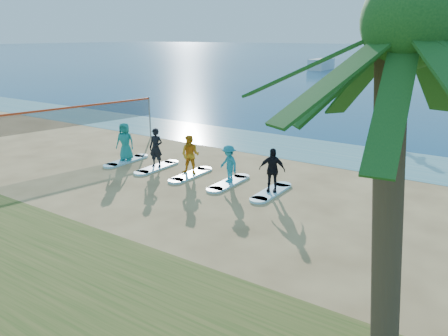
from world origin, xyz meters
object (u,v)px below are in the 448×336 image
Objects in this scene: surfboard_1 at (157,167)px; student_2 at (190,155)px; boat_offshore_a at (321,70)px; surfboard_2 at (191,175)px; student_4 at (272,170)px; student_3 at (229,164)px; student_1 at (156,148)px; palm_tree at (410,25)px; surfboard_3 at (229,183)px; student_0 at (125,142)px; surfboard_0 at (126,161)px; surfboard_4 at (271,192)px; volleyball_net at (80,116)px; paddleboarder at (393,129)px; paddleboard at (391,145)px.

surfboard_1 is 1.24× the size of student_2.
surfboard_2 is (19.14, -63.25, 0.04)m from boat_offshore_a.
boat_offshore_a is at bearing 90.32° from student_4.
student_3 is at bearing 0.00° from surfboard_1.
student_1 reaches higher than student_2.
student_4 is (4.10, 0.00, 0.94)m from surfboard_2.
student_2 is at bearing 144.22° from palm_tree.
surfboard_2 is 1.23× the size of student_4.
student_0 is at bearing 180.00° from surfboard_3.
surfboard_4 is (8.20, 0.00, 0.00)m from surfboard_0.
student_3 is at bearing -74.26° from boat_offshore_a.
surfboard_0 is 2.05m from surfboard_1.
boat_offshore_a is 3.39× the size of surfboard_1.
surfboard_2 is (4.10, 0.00, 0.00)m from surfboard_0.
surfboard_0 is at bearing -5.09° from volleyball_net.
surfboard_0 is (-10.23, -10.86, -0.91)m from paddleboarder.
student_4 is (2.05, 0.00, 0.94)m from surfboard_3.
paddleboard is at bearing 59.61° from student_4.
student_1 is at bearing 0.00° from surfboard_1.
paddleboard is 14.95m from student_0.
paddleboarder is at bearing 102.50° from palm_tree.
boat_offshore_a is 4.18× the size of student_4.
surfboard_3 is (-4.07, -10.86, -0.01)m from paddleboard.
palm_tree is 76.66m from boat_offshore_a.
paddleboarder is 11.64m from surfboard_3.
paddleboard is at bearing 79.46° from surfboard_4.
surfboard_1 is 4.10m from surfboard_3.
surfboard_2 is 2.22m from student_3.
palm_tree is 3.42× the size of surfboard_1.
boat_offshore_a reaches higher than surfboard_4.
volleyball_net is 4.04× the size of surfboard_0.
surfboard_1 is 1.00× the size of surfboard_2.
palm_tree is 3.42× the size of surfboard_3.
student_1 is (17.09, -63.25, 1.01)m from boat_offshore_a.
surfboard_0 is at bearing 180.00° from surfboard_4.
volleyball_net is 7.84m from student_2.
student_2 is 2.05m from student_3.
palm_tree is at bearing -70.25° from student_4.
surfboard_2 is at bearing -19.95° from student_0.
student_1 is 6.15m from student_4.
student_0 is 1.17× the size of student_3.
surfboard_2 is (4.10, 0.00, -0.99)m from student_0.
surfboard_0 is at bearing 134.08° from paddleboarder.
boat_offshore_a reaches higher than paddleboard.
surfboard_1 is at bearing -3.27° from volleyball_net.
paddleboarder is at bearing 43.37° from student_2.
surfboard_1 is (17.09, -63.25, 0.04)m from boat_offshore_a.
paddleboarder is (-4.03, 18.18, -5.29)m from palm_tree.
surfboard_1 is at bearing 0.00° from surfboard_0.
palm_tree is 17.19m from surfboard_0.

